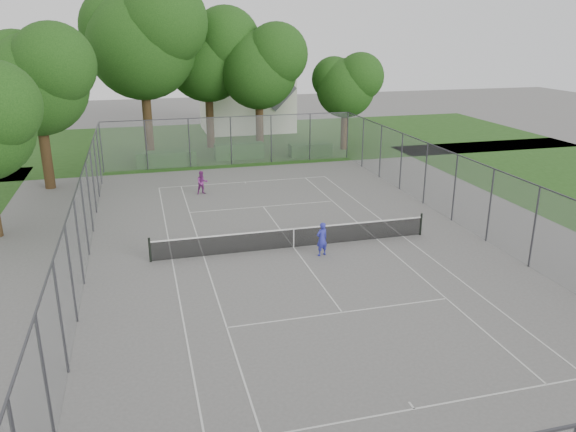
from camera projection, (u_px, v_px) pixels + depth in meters
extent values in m
plane|color=#605E5B|center=(294.00, 248.00, 25.69)|extent=(120.00, 120.00, 0.00)
cube|color=#1E4313|center=(215.00, 142.00, 49.49)|extent=(60.00, 20.00, 0.00)
cube|color=beige|center=(414.00, 409.00, 14.81)|extent=(10.97, 0.06, 0.01)
cube|color=beige|center=(245.00, 182.00, 36.57)|extent=(10.97, 0.06, 0.01)
cube|color=beige|center=(172.00, 260.00, 24.34)|extent=(0.06, 23.77, 0.01)
cube|color=beige|center=(403.00, 236.00, 27.04)|extent=(0.06, 23.77, 0.01)
cube|color=beige|center=(204.00, 256.00, 24.68)|extent=(0.06, 23.77, 0.01)
cube|color=beige|center=(377.00, 239.00, 26.70)|extent=(0.06, 23.77, 0.01)
cube|color=beige|center=(342.00, 312.00, 19.83)|extent=(8.23, 0.06, 0.01)
cube|color=beige|center=(263.00, 207.00, 31.55)|extent=(8.23, 0.06, 0.01)
cube|color=beige|center=(294.00, 247.00, 25.69)|extent=(0.06, 12.80, 0.01)
cube|color=beige|center=(411.00, 405.00, 14.95)|extent=(0.06, 0.30, 0.01)
cube|color=beige|center=(245.00, 183.00, 36.43)|extent=(0.06, 0.30, 0.01)
cylinder|color=black|center=(150.00, 250.00, 23.95)|extent=(0.10, 0.10, 1.10)
cylinder|color=black|center=(421.00, 224.00, 27.08)|extent=(0.10, 0.10, 1.10)
cube|color=black|center=(294.00, 238.00, 25.55)|extent=(12.67, 0.01, 0.86)
cube|color=silver|center=(294.00, 229.00, 25.40)|extent=(12.77, 0.03, 0.06)
cube|color=silver|center=(294.00, 239.00, 25.55)|extent=(0.05, 0.02, 0.88)
cylinder|color=#38383D|center=(101.00, 148.00, 38.49)|extent=(0.08, 0.08, 3.50)
cylinder|color=#38383D|center=(347.00, 135.00, 42.91)|extent=(0.08, 0.08, 3.50)
cube|color=slate|center=(231.00, 141.00, 40.70)|extent=(18.00, 0.02, 3.50)
cube|color=slate|center=(82.00, 229.00, 22.93)|extent=(0.02, 34.00, 3.50)
cube|color=slate|center=(471.00, 196.00, 27.34)|extent=(0.02, 34.00, 3.50)
cube|color=#38383D|center=(230.00, 117.00, 40.14)|extent=(18.00, 0.05, 0.05)
cube|color=#38383D|center=(77.00, 188.00, 22.37)|extent=(0.05, 34.00, 0.05)
cube|color=#38383D|center=(475.00, 161.00, 26.78)|extent=(0.05, 34.00, 0.05)
cylinder|color=#312112|center=(148.00, 121.00, 42.72)|extent=(0.69, 0.69, 5.59)
sphere|color=#15370F|center=(142.00, 45.00, 40.95)|extent=(7.95, 7.95, 7.95)
sphere|color=#15370F|center=(163.00, 22.00, 39.74)|extent=(6.36, 6.36, 6.36)
sphere|color=#15370F|center=(121.00, 28.00, 41.13)|extent=(5.96, 5.96, 5.96)
cylinder|color=#312112|center=(210.00, 119.00, 46.54)|extent=(0.65, 0.65, 4.79)
sphere|color=#15370F|center=(207.00, 59.00, 45.01)|extent=(6.82, 6.82, 6.82)
sphere|color=#15370F|center=(226.00, 41.00, 43.98)|extent=(5.45, 5.45, 5.45)
sphere|color=#15370F|center=(191.00, 45.00, 45.18)|extent=(5.11, 5.11, 5.11)
cylinder|color=#312112|center=(260.00, 124.00, 45.31)|extent=(0.63, 0.63, 4.27)
sphere|color=#15370F|center=(259.00, 70.00, 43.95)|extent=(6.08, 6.08, 6.08)
sphere|color=#15370F|center=(276.00, 54.00, 43.02)|extent=(4.86, 4.86, 4.86)
sphere|color=#15370F|center=(243.00, 58.00, 44.09)|extent=(4.56, 4.56, 4.56)
cylinder|color=#312112|center=(344.00, 129.00, 46.04)|extent=(0.59, 0.59, 3.31)
sphere|color=#15370F|center=(346.00, 88.00, 44.99)|extent=(4.71, 4.71, 4.71)
sphere|color=#15370F|center=(360.00, 76.00, 44.28)|extent=(3.77, 3.77, 3.77)
sphere|color=#15370F|center=(334.00, 79.00, 45.10)|extent=(3.53, 3.53, 3.53)
cylinder|color=#312112|center=(46.00, 155.00, 34.57)|extent=(0.63, 0.63, 4.24)
sphere|color=#15370F|center=(36.00, 85.00, 33.22)|extent=(6.03, 6.03, 6.03)
sphere|color=#15370F|center=(54.00, 64.00, 32.30)|extent=(4.83, 4.83, 4.83)
sphere|color=#15370F|center=(17.00, 68.00, 33.36)|extent=(4.52, 4.52, 4.52)
cube|color=#1E4A18|center=(166.00, 159.00, 40.69)|extent=(4.25, 1.28, 1.06)
cube|color=#1E4A18|center=(239.00, 151.00, 43.01)|extent=(3.74, 1.07, 1.17)
cube|color=#1E4A18|center=(310.00, 150.00, 43.87)|extent=(3.29, 1.21, 0.99)
cube|color=silver|center=(247.00, 97.00, 54.30)|extent=(8.40, 6.30, 6.30)
cube|color=#4D4E53|center=(246.00, 64.00, 53.30)|extent=(8.32, 6.51, 8.32)
imported|color=#2C2FA6|center=(322.00, 239.00, 24.58)|extent=(0.65, 0.53, 1.53)
imported|color=#7C2978|center=(202.00, 183.00, 33.75)|extent=(0.76, 0.63, 1.42)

